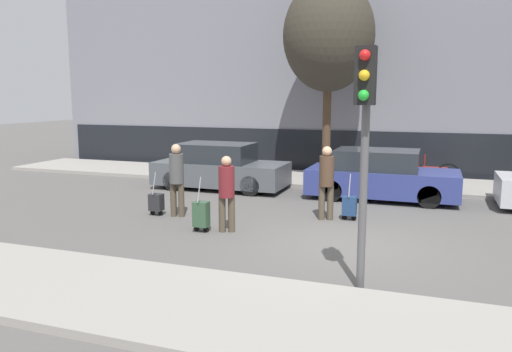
# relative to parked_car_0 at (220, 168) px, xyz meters

# --- Properties ---
(ground_plane) EXTENTS (80.00, 80.00, 0.00)m
(ground_plane) POSITION_rel_parked_car_0_xyz_m (4.69, -4.64, -0.66)
(ground_plane) COLOR #565451
(sidewalk_near) EXTENTS (28.00, 2.50, 0.12)m
(sidewalk_near) POSITION_rel_parked_car_0_xyz_m (4.69, -8.39, -0.60)
(sidewalk_near) COLOR gray
(sidewalk_near) RESTS_ON ground_plane
(sidewalk_far) EXTENTS (28.00, 3.00, 0.12)m
(sidewalk_far) POSITION_rel_parked_car_0_xyz_m (4.69, 2.36, -0.60)
(sidewalk_far) COLOR gray
(sidewalk_far) RESTS_ON ground_plane
(building_facade) EXTENTS (28.00, 2.83, 9.06)m
(building_facade) POSITION_rel_parked_car_0_xyz_m (4.69, 5.94, 3.85)
(building_facade) COLOR slate
(building_facade) RESTS_ON ground_plane
(parked_car_0) EXTENTS (4.11, 1.76, 1.42)m
(parked_car_0) POSITION_rel_parked_car_0_xyz_m (0.00, 0.00, 0.00)
(parked_car_0) COLOR #4C5156
(parked_car_0) RESTS_ON ground_plane
(parked_car_1) EXTENTS (4.12, 1.76, 1.39)m
(parked_car_1) POSITION_rel_parked_car_0_xyz_m (4.92, 0.05, -0.01)
(parked_car_1) COLOR navy
(parked_car_1) RESTS_ON ground_plane
(pedestrian_left) EXTENTS (0.35, 0.34, 1.76)m
(pedestrian_left) POSITION_rel_parked_car_0_xyz_m (0.52, -3.72, 0.34)
(pedestrian_left) COLOR #4C4233
(pedestrian_left) RESTS_ON ground_plane
(trolley_left) EXTENTS (0.34, 0.29, 1.07)m
(trolley_left) POSITION_rel_parked_car_0_xyz_m (-0.02, -3.79, -0.34)
(trolley_left) COLOR #262628
(trolley_left) RESTS_ON ground_plane
(pedestrian_center) EXTENTS (0.34, 0.34, 1.64)m
(pedestrian_center) POSITION_rel_parked_car_0_xyz_m (2.19, -4.59, 0.26)
(pedestrian_center) COLOR #4C4233
(pedestrian_center) RESTS_ON ground_plane
(trolley_center) EXTENTS (0.34, 0.29, 1.20)m
(trolley_center) POSITION_rel_parked_car_0_xyz_m (1.67, -4.78, -0.28)
(trolley_center) COLOR #335138
(trolley_center) RESTS_ON ground_plane
(pedestrian_right) EXTENTS (0.34, 0.34, 1.74)m
(pedestrian_right) POSITION_rel_parked_car_0_xyz_m (3.97, -2.83, 0.33)
(pedestrian_right) COLOR #4C4233
(pedestrian_right) RESTS_ON ground_plane
(trolley_right) EXTENTS (0.34, 0.29, 1.10)m
(trolley_right) POSITION_rel_parked_car_0_xyz_m (4.50, -2.69, -0.32)
(trolley_right) COLOR navy
(trolley_right) RESTS_ON ground_plane
(traffic_light) EXTENTS (0.28, 0.47, 3.56)m
(traffic_light) POSITION_rel_parked_car_0_xyz_m (5.34, -7.01, 1.89)
(traffic_light) COLOR #515154
(traffic_light) RESTS_ON ground_plane
(parked_bicycle) EXTENTS (1.77, 0.06, 0.96)m
(parked_bicycle) POSITION_rel_parked_car_0_xyz_m (6.23, 2.18, -0.17)
(parked_bicycle) COLOR black
(parked_bicycle) RESTS_ON sidewalk_far
(bare_tree_down_street) EXTENTS (3.02, 3.02, 6.59)m
(bare_tree_down_street) POSITION_rel_parked_car_0_xyz_m (2.82, 2.64, 4.17)
(bare_tree_down_street) COLOR #4C3826
(bare_tree_down_street) RESTS_ON sidewalk_far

